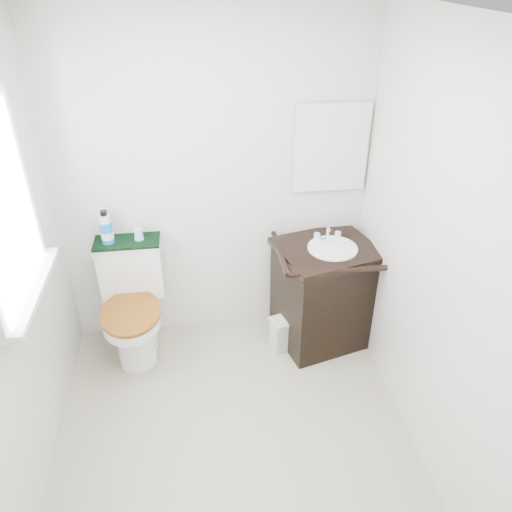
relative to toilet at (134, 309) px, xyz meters
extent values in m
plane|color=#A49F84|center=(0.63, -0.96, -0.37)|extent=(2.40, 2.40, 0.00)
plane|color=white|center=(0.63, -0.96, 2.03)|extent=(2.40, 2.40, 0.00)
plane|color=silver|center=(0.63, 0.24, 0.83)|extent=(2.40, 0.00, 2.40)
plane|color=silver|center=(0.63, -2.16, 0.83)|extent=(2.40, 0.00, 2.40)
plane|color=silver|center=(1.73, -0.96, 0.83)|extent=(0.00, 2.40, 2.40)
cube|color=white|center=(-0.44, -0.71, 1.18)|extent=(0.02, 0.70, 0.90)
cube|color=silver|center=(1.45, 0.21, 1.08)|extent=(0.50, 0.02, 0.60)
cylinder|color=white|center=(0.00, -0.14, -0.16)|extent=(0.28, 0.28, 0.42)
cube|color=white|center=(0.00, 0.11, -0.16)|extent=(0.28, 0.28, 0.42)
cube|color=white|center=(0.00, 0.13, 0.25)|extent=(0.45, 0.18, 0.40)
cube|color=white|center=(0.00, 0.13, 0.47)|extent=(0.47, 0.20, 0.03)
cylinder|color=white|center=(0.00, -0.18, 0.05)|extent=(0.40, 0.40, 0.08)
cylinder|color=brown|center=(0.00, -0.18, 0.10)|extent=(0.44, 0.44, 0.03)
cube|color=black|center=(1.40, -0.06, 0.02)|extent=(0.75, 0.68, 0.78)
cube|color=black|center=(1.40, -0.06, 0.43)|extent=(0.80, 0.73, 0.04)
cylinder|color=white|center=(1.43, -0.09, 0.45)|extent=(0.35, 0.35, 0.01)
ellipsoid|color=white|center=(1.43, -0.09, 0.40)|extent=(0.30, 0.30, 0.15)
cylinder|color=silver|center=(1.43, 0.06, 0.50)|extent=(0.02, 0.02, 0.10)
cube|color=silver|center=(1.08, -0.15, -0.25)|extent=(0.20, 0.17, 0.24)
cube|color=silver|center=(1.08, -0.15, -0.12)|extent=(0.22, 0.20, 0.03)
cube|color=black|center=(0.00, 0.13, 0.49)|extent=(0.46, 0.22, 0.02)
cylinder|color=blue|center=(-0.12, 0.12, 0.58)|extent=(0.08, 0.08, 0.16)
cylinder|color=silver|center=(-0.12, 0.12, 0.69)|extent=(0.08, 0.08, 0.05)
cylinder|color=black|center=(-0.12, 0.12, 0.73)|extent=(0.05, 0.05, 0.03)
cone|color=#93CEF1|center=(0.09, 0.13, 0.54)|extent=(0.07, 0.07, 0.08)
ellipsoid|color=#196C7A|center=(1.40, 0.04, 0.46)|extent=(0.06, 0.04, 0.02)
camera|label=1|loc=(0.49, -3.01, 2.22)|focal=35.00mm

